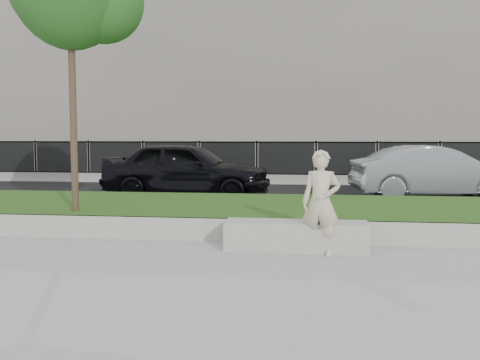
# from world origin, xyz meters

# --- Properties ---
(ground) EXTENTS (90.00, 90.00, 0.00)m
(ground) POSITION_xyz_m (0.00, 0.00, 0.00)
(ground) COLOR gray
(ground) RESTS_ON ground
(grass_bank) EXTENTS (34.00, 4.00, 0.40)m
(grass_bank) POSITION_xyz_m (0.00, 3.00, 0.20)
(grass_bank) COLOR black
(grass_bank) RESTS_ON ground
(grass_kerb) EXTENTS (34.00, 0.08, 0.40)m
(grass_kerb) POSITION_xyz_m (0.00, 1.04, 0.20)
(grass_kerb) COLOR gray
(grass_kerb) RESTS_ON ground
(street) EXTENTS (34.00, 7.00, 0.04)m
(street) POSITION_xyz_m (0.00, 8.50, 0.02)
(street) COLOR black
(street) RESTS_ON ground
(far_pavement) EXTENTS (34.00, 3.00, 0.12)m
(far_pavement) POSITION_xyz_m (0.00, 13.00, 0.06)
(far_pavement) COLOR gray
(far_pavement) RESTS_ON ground
(iron_fence) EXTENTS (32.00, 0.30, 1.50)m
(iron_fence) POSITION_xyz_m (0.00, 12.00, 0.54)
(iron_fence) COLOR slate
(iron_fence) RESTS_ON far_pavement
(building_facade) EXTENTS (34.00, 10.00, 10.00)m
(building_facade) POSITION_xyz_m (0.00, 20.00, 5.00)
(building_facade) COLOR slate
(building_facade) RESTS_ON ground
(stone_bench) EXTENTS (2.25, 0.56, 0.46)m
(stone_bench) POSITION_xyz_m (1.14, 0.50, 0.23)
(stone_bench) COLOR gray
(stone_bench) RESTS_ON ground
(man) EXTENTS (0.65, 0.50, 1.60)m
(man) POSITION_xyz_m (1.52, 0.25, 0.80)
(man) COLOR beige
(man) RESTS_ON ground
(book) EXTENTS (0.22, 0.17, 0.02)m
(book) POSITION_xyz_m (1.47, 0.47, 0.47)
(book) COLOR beige
(book) RESTS_ON stone_bench
(car_dark) EXTENTS (4.92, 2.36, 1.62)m
(car_dark) POSITION_xyz_m (-2.10, 6.90, 0.85)
(car_dark) COLOR black
(car_dark) RESTS_ON street
(car_silver) EXTENTS (4.71, 2.22, 1.49)m
(car_silver) POSITION_xyz_m (4.84, 7.73, 0.79)
(car_silver) COLOR gray
(car_silver) RESTS_ON street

